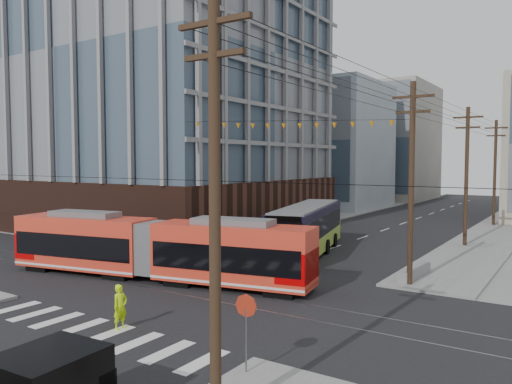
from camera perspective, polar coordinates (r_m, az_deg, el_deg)
ground at (r=23.61m, az=-12.16°, el=-13.26°), size 160.00×160.00×0.00m
office_building at (r=54.93m, az=-11.34°, el=11.37°), size 30.00×25.00×28.60m
bg_bldg_nw_near at (r=75.50m, az=7.27°, el=5.23°), size 18.00×16.00×18.00m
bg_bldg_nw_far at (r=92.89m, az=14.40°, el=5.46°), size 16.00×18.00×20.00m
utility_pole_near at (r=12.51m, az=-4.73°, el=-2.45°), size 0.30×0.30×11.00m
utility_pole_far at (r=72.21m, az=27.23°, el=2.16°), size 0.30×0.30×11.00m
streetcar at (r=29.24m, az=-11.56°, el=-6.35°), size 18.85×6.16×3.60m
city_bus at (r=36.56m, az=5.83°, el=-4.25°), size 5.95×13.20×3.66m
parked_car_silver at (r=39.22m, az=-1.66°, el=-5.33°), size 3.10×4.66×1.45m
parked_car_white at (r=40.95m, az=1.81°, el=-4.94°), size 2.49×5.20×1.46m
parked_car_grey at (r=46.54m, az=5.21°, el=-4.00°), size 2.98×5.12×1.34m
pedestrian at (r=21.35m, az=-15.26°, el=-12.57°), size 0.45×0.68×1.84m
stop_sign at (r=16.36m, az=-1.14°, el=-16.35°), size 0.83×0.83×2.47m
jersey_barrier at (r=30.21m, az=17.65°, el=-8.87°), size 1.16×3.84×0.76m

